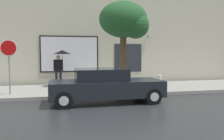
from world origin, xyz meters
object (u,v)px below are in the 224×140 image
object	(u,v)px
pedestrian_with_umbrella	(61,58)
stop_sign	(9,56)
fire_hydrant	(159,82)
parked_car	(105,86)
street_tree	(126,22)

from	to	relation	value
pedestrian_with_umbrella	stop_sign	xyz separation A→B (m)	(-2.30, -2.25, 0.14)
pedestrian_with_umbrella	stop_sign	world-z (taller)	stop_sign
fire_hydrant	pedestrian_with_umbrella	bearing A→B (deg)	155.94
parked_car	stop_sign	xyz separation A→B (m)	(-4.03, 1.87, 1.22)
parked_car	pedestrian_with_umbrella	bearing A→B (deg)	112.74
parked_car	fire_hydrant	xyz separation A→B (m)	(3.23, 1.90, -0.16)
fire_hydrant	stop_sign	distance (m)	7.39
pedestrian_with_umbrella	street_tree	size ratio (longest dim) A/B	0.46
fire_hydrant	street_tree	distance (m)	3.55
parked_car	pedestrian_with_umbrella	xyz separation A→B (m)	(-1.73, 4.12, 1.07)
pedestrian_with_umbrella	parked_car	bearing A→B (deg)	-67.26
parked_car	fire_hydrant	size ratio (longest dim) A/B	5.95
stop_sign	fire_hydrant	bearing A→B (deg)	0.29
street_tree	stop_sign	xyz separation A→B (m)	(-5.47, -0.18, -1.68)
pedestrian_with_umbrella	stop_sign	distance (m)	3.22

